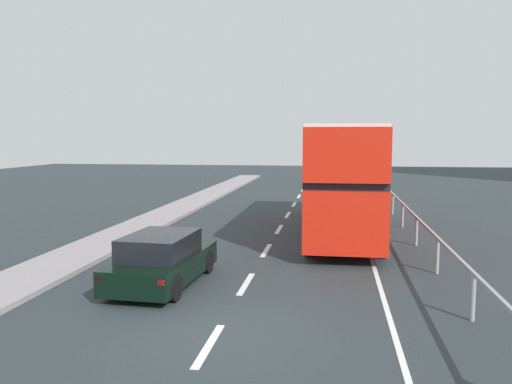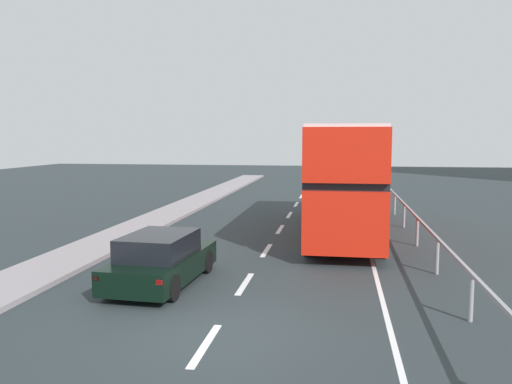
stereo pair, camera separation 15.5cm
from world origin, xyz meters
TOP-DOWN VIEW (x-y plane):
  - ground_plane at (0.00, 0.00)m, footprint 74.94×120.00m
  - lane_paint_markings at (2.08, 8.39)m, footprint 3.58×46.00m
  - bridge_side_railing at (5.13, 9.00)m, footprint 0.10×42.00m
  - double_decker_bus_red at (2.58, 11.04)m, footprint 2.64×11.31m
  - hatchback_car_near at (-2.13, 2.98)m, footprint 1.96×4.12m

SIDE VIEW (x-z plane):
  - ground_plane at x=0.00m, z-range -0.10..0.00m
  - lane_paint_markings at x=2.08m, z-range 0.00..0.01m
  - hatchback_car_near at x=-2.13m, z-range -0.03..1.33m
  - bridge_side_railing at x=5.13m, z-range 0.34..1.38m
  - double_decker_bus_red at x=2.58m, z-range 0.15..4.36m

